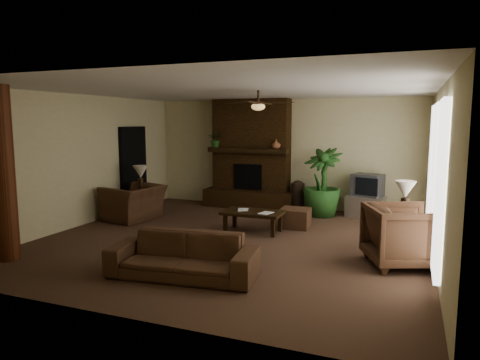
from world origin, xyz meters
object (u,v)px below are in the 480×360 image
at_px(floor_vase, 298,194).
at_px(lamp_left, 141,174).
at_px(tv_stand, 365,207).
at_px(ottoman, 295,218).
at_px(side_table_left, 141,204).
at_px(lamp_right, 405,192).
at_px(coffee_table, 253,214).
at_px(floor_plant, 322,197).
at_px(armchair_left, 133,197).
at_px(sofa, 183,248).
at_px(side_table_right, 402,232).
at_px(log_column, 3,174).
at_px(armchair_right, 403,232).

distance_m(floor_vase, lamp_left, 3.88).
bearing_deg(tv_stand, lamp_left, -150.69).
relative_size(ottoman, tv_stand, 0.71).
relative_size(side_table_left, lamp_right, 0.85).
height_order(coffee_table, floor_plant, floor_plant).
relative_size(ottoman, lamp_left, 0.92).
xyz_separation_m(armchair_left, floor_plant, (3.92, 1.99, -0.07)).
relative_size(sofa, armchair_left, 1.78).
bearing_deg(lamp_right, floor_vase, 135.42).
distance_m(tv_stand, lamp_left, 5.35).
bearing_deg(floor_plant, ottoman, -102.67).
distance_m(floor_vase, side_table_right, 3.53).
xyz_separation_m(armchair_left, side_table_right, (5.76, -0.12, -0.25)).
xyz_separation_m(log_column, coffee_table, (3.10, 3.13, -1.03)).
xyz_separation_m(sofa, armchair_right, (2.94, 1.67, 0.11)).
relative_size(armchair_right, floor_plant, 0.65).
bearing_deg(sofa, coffee_table, 81.95).
xyz_separation_m(coffee_table, floor_vase, (0.33, 2.42, 0.06)).
height_order(armchair_right, coffee_table, armchair_right).
height_order(floor_vase, lamp_right, lamp_right).
relative_size(ottoman, side_table_right, 1.09).
height_order(lamp_left, side_table_right, lamp_left).
bearing_deg(armchair_right, log_column, 86.27).
distance_m(tv_stand, floor_plant, 1.03).
height_order(ottoman, lamp_left, lamp_left).
bearing_deg(tv_stand, floor_plant, -157.60).
relative_size(coffee_table, floor_plant, 0.74).
bearing_deg(floor_vase, lamp_right, -44.58).
relative_size(floor_vase, side_table_left, 1.40).
xyz_separation_m(armchair_right, coffee_table, (-2.87, 1.12, -0.15)).
bearing_deg(tv_stand, side_table_left, -150.25).
bearing_deg(lamp_left, coffee_table, -9.92).
bearing_deg(tv_stand, armchair_right, -65.32).
distance_m(floor_plant, lamp_right, 2.88).
xyz_separation_m(coffee_table, floor_plant, (1.00, 2.05, 0.08)).
bearing_deg(side_table_right, log_column, -152.62).
bearing_deg(armchair_left, armchair_right, 88.34).
bearing_deg(armchair_left, lamp_right, 98.50).
bearing_deg(lamp_right, tv_stand, 110.42).
relative_size(sofa, floor_vase, 2.77).
xyz_separation_m(armchair_left, armchair_right, (5.78, -1.19, 0.00)).
relative_size(coffee_table, lamp_right, 1.85).
height_order(ottoman, side_table_right, side_table_right).
bearing_deg(lamp_right, lamp_left, 174.11).
relative_size(log_column, floor_vase, 3.64).
distance_m(armchair_left, floor_plant, 4.39).
bearing_deg(armchair_left, lamp_left, -157.96).
distance_m(sofa, tv_stand, 5.46).
xyz_separation_m(ottoman, tv_stand, (1.29, 1.57, 0.05)).
bearing_deg(lamp_left, side_table_right, -5.62).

